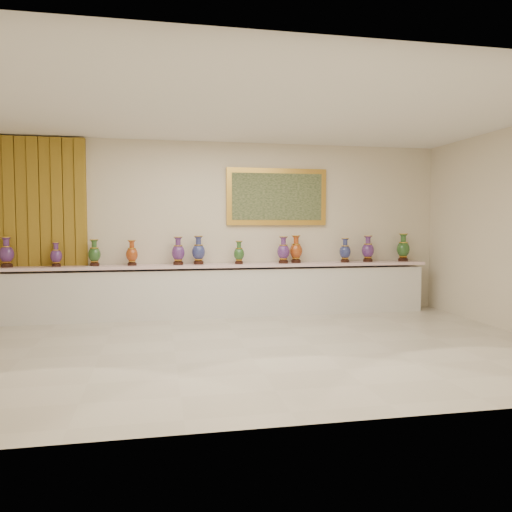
{
  "coord_description": "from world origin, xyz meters",
  "views": [
    {
      "loc": [
        -1.08,
        -6.17,
        1.57
      ],
      "look_at": [
        0.47,
        1.7,
        1.07
      ],
      "focal_mm": 35.0,
      "sensor_mm": 36.0,
      "label": 1
    }
  ],
  "objects": [
    {
      "name": "room",
      "position": [
        -2.38,
        2.44,
        1.59
      ],
      "size": [
        8.0,
        8.0,
        8.0
      ],
      "color": "beige",
      "rests_on": "ground"
    },
    {
      "name": "counter",
      "position": [
        0.0,
        2.27,
        0.44
      ],
      "size": [
        7.28,
        0.48,
        0.9
      ],
      "color": "white",
      "rests_on": "ground"
    },
    {
      "name": "vase_6",
      "position": [
        0.28,
        2.23,
        1.08
      ],
      "size": [
        0.22,
        0.22,
        0.39
      ],
      "rotation": [
        0.0,
        0.0,
        -0.23
      ],
      "color": "#33150E",
      "rests_on": "counter"
    },
    {
      "name": "vase_5",
      "position": [
        -0.4,
        2.28,
        1.12
      ],
      "size": [
        0.26,
        0.26,
        0.48
      ],
      "rotation": [
        0.0,
        0.0,
        0.2
      ],
      "color": "#33150E",
      "rests_on": "counter"
    },
    {
      "name": "vase_11",
      "position": [
        3.35,
        2.29,
        1.13
      ],
      "size": [
        0.31,
        0.31,
        0.51
      ],
      "rotation": [
        0.0,
        0.0,
        -0.41
      ],
      "color": "#33150E",
      "rests_on": "counter"
    },
    {
      "name": "vase_0",
      "position": [
        -3.42,
        2.27,
        1.12
      ],
      "size": [
        0.29,
        0.29,
        0.48
      ],
      "rotation": [
        0.0,
        0.0,
        -0.41
      ],
      "color": "#33150E",
      "rests_on": "counter"
    },
    {
      "name": "vase_8",
      "position": [
        1.31,
        2.28,
        1.12
      ],
      "size": [
        0.26,
        0.26,
        0.48
      ],
      "rotation": [
        0.0,
        0.0,
        -0.19
      ],
      "color": "#33150E",
      "rests_on": "counter"
    },
    {
      "name": "ground",
      "position": [
        0.0,
        0.0,
        0.0
      ],
      "size": [
        8.0,
        8.0,
        0.0
      ],
      "primitive_type": "plane",
      "color": "beige",
      "rests_on": "ground"
    },
    {
      "name": "vase_10",
      "position": [
        2.66,
        2.28,
        1.11
      ],
      "size": [
        0.24,
        0.24,
        0.47
      ],
      "rotation": [
        0.0,
        0.0,
        -0.11
      ],
      "color": "#33150E",
      "rests_on": "counter"
    },
    {
      "name": "vase_9",
      "position": [
        2.2,
        2.23,
        1.09
      ],
      "size": [
        0.25,
        0.25,
        0.43
      ],
      "rotation": [
        0.0,
        0.0,
        -0.32
      ],
      "color": "#33150E",
      "rests_on": "counter"
    },
    {
      "name": "vase_1",
      "position": [
        -2.68,
        2.25,
        1.08
      ],
      "size": [
        0.23,
        0.23,
        0.39
      ],
      "rotation": [
        0.0,
        0.0,
        0.29
      ],
      "color": "#33150E",
      "rests_on": "counter"
    },
    {
      "name": "vase_3",
      "position": [
        -1.5,
        2.24,
        1.09
      ],
      "size": [
        0.19,
        0.19,
        0.42
      ],
      "rotation": [
        0.0,
        0.0,
        -0.01
      ],
      "color": "#33150E",
      "rests_on": "counter"
    },
    {
      "name": "vase_7",
      "position": [
        1.06,
        2.21,
        1.11
      ],
      "size": [
        0.25,
        0.25,
        0.47
      ],
      "rotation": [
        0.0,
        0.0,
        0.2
      ],
      "color": "#33150E",
      "rests_on": "counter"
    },
    {
      "name": "vase_2",
      "position": [
        -2.09,
        2.26,
        1.09
      ],
      "size": [
        0.2,
        0.2,
        0.43
      ],
      "rotation": [
        0.0,
        0.0,
        0.0
      ],
      "color": "#33150E",
      "rests_on": "counter"
    },
    {
      "name": "label_card",
      "position": [
        -2.15,
        2.13,
        0.9
      ],
      "size": [
        0.1,
        0.06,
        0.0
      ],
      "primitive_type": "cube",
      "color": "white",
      "rests_on": "counter"
    },
    {
      "name": "vase_4",
      "position": [
        -0.75,
        2.25,
        1.11
      ],
      "size": [
        0.23,
        0.23,
        0.47
      ],
      "rotation": [
        0.0,
        0.0,
        -0.06
      ],
      "color": "#33150E",
      "rests_on": "counter"
    }
  ]
}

